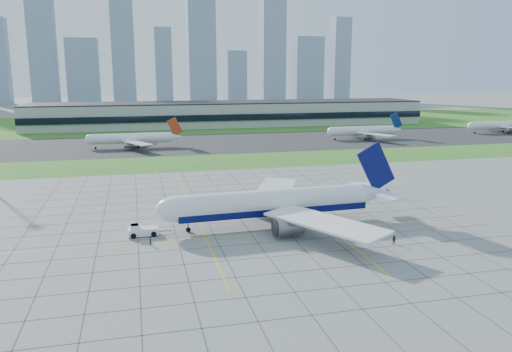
{
  "coord_description": "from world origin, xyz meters",
  "views": [
    {
      "loc": [
        -23.66,
        -102.69,
        34.25
      ],
      "look_at": [
        7.86,
        26.01,
        7.0
      ],
      "focal_mm": 35.0,
      "sensor_mm": 36.0,
      "label": 1
    }
  ],
  "objects_px": {
    "crew_far": "(394,240)",
    "airliner": "(275,203)",
    "distant_jet_1": "(133,138)",
    "distant_jet_2": "(363,131)",
    "pushback_tug": "(141,231)",
    "distant_jet_3": "(503,125)",
    "crew_near": "(150,241)"
  },
  "relations": [
    {
      "from": "crew_near",
      "to": "distant_jet_3",
      "type": "relative_size",
      "value": 0.04
    },
    {
      "from": "crew_near",
      "to": "distant_jet_1",
      "type": "xyz_separation_m",
      "value": [
        -3.08,
        140.96,
        3.58
      ]
    },
    {
      "from": "pushback_tug",
      "to": "crew_far",
      "type": "bearing_deg",
      "value": -22.7
    },
    {
      "from": "distant_jet_2",
      "to": "distant_jet_3",
      "type": "bearing_deg",
      "value": 4.71
    },
    {
      "from": "airliner",
      "to": "pushback_tug",
      "type": "height_order",
      "value": "airliner"
    },
    {
      "from": "distant_jet_2",
      "to": "distant_jet_3",
      "type": "xyz_separation_m",
      "value": [
        93.19,
        7.67,
        0.0
      ]
    },
    {
      "from": "pushback_tug",
      "to": "distant_jet_1",
      "type": "bearing_deg",
      "value": 87.6
    },
    {
      "from": "distant_jet_1",
      "to": "distant_jet_2",
      "type": "distance_m",
      "value": 119.59
    },
    {
      "from": "airliner",
      "to": "distant_jet_2",
      "type": "distance_m",
      "value": 162.48
    },
    {
      "from": "airliner",
      "to": "distant_jet_3",
      "type": "xyz_separation_m",
      "value": [
        181.05,
        144.34,
        -0.53
      ]
    },
    {
      "from": "distant_jet_3",
      "to": "crew_near",
      "type": "bearing_deg",
      "value": -144.02
    },
    {
      "from": "distant_jet_1",
      "to": "distant_jet_2",
      "type": "xyz_separation_m",
      "value": [
        119.54,
        3.56,
        -0.0
      ]
    },
    {
      "from": "pushback_tug",
      "to": "distant_jet_3",
      "type": "height_order",
      "value": "distant_jet_3"
    },
    {
      "from": "airliner",
      "to": "crew_far",
      "type": "bearing_deg",
      "value": -47.05
    },
    {
      "from": "distant_jet_2",
      "to": "distant_jet_3",
      "type": "height_order",
      "value": "same"
    },
    {
      "from": "distant_jet_2",
      "to": "distant_jet_3",
      "type": "relative_size",
      "value": 0.9
    },
    {
      "from": "distant_jet_1",
      "to": "distant_jet_3",
      "type": "distance_m",
      "value": 213.03
    },
    {
      "from": "airliner",
      "to": "distant_jet_1",
      "type": "relative_size",
      "value": 1.38
    },
    {
      "from": "airliner",
      "to": "distant_jet_1",
      "type": "xyz_separation_m",
      "value": [
        -31.68,
        133.11,
        -0.53
      ]
    },
    {
      "from": "airliner",
      "to": "crew_far",
      "type": "xyz_separation_m",
      "value": [
        19.82,
        -19.17,
        -4.08
      ]
    },
    {
      "from": "distant_jet_3",
      "to": "airliner",
      "type": "bearing_deg",
      "value": -141.44
    },
    {
      "from": "crew_near",
      "to": "distant_jet_3",
      "type": "bearing_deg",
      "value": -44.16
    },
    {
      "from": "crew_far",
      "to": "airliner",
      "type": "bearing_deg",
      "value": -169.52
    },
    {
      "from": "pushback_tug",
      "to": "distant_jet_2",
      "type": "bearing_deg",
      "value": 46.41
    },
    {
      "from": "pushback_tug",
      "to": "distant_jet_3",
      "type": "relative_size",
      "value": 0.2
    },
    {
      "from": "crew_far",
      "to": "distant_jet_3",
      "type": "bearing_deg",
      "value": 99.93
    },
    {
      "from": "distant_jet_1",
      "to": "crew_near",
      "type": "bearing_deg",
      "value": -88.75
    },
    {
      "from": "pushback_tug",
      "to": "airliner",
      "type": "bearing_deg",
      "value": -0.65
    },
    {
      "from": "distant_jet_1",
      "to": "distant_jet_2",
      "type": "height_order",
      "value": "same"
    },
    {
      "from": "crew_far",
      "to": "distant_jet_2",
      "type": "relative_size",
      "value": 0.04
    },
    {
      "from": "airliner",
      "to": "distant_jet_3",
      "type": "relative_size",
      "value": 1.25
    },
    {
      "from": "crew_near",
      "to": "airliner",
      "type": "bearing_deg",
      "value": -64.79
    }
  ]
}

